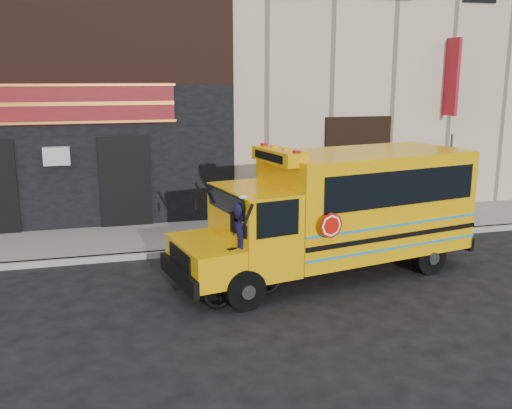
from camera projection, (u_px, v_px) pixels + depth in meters
The scene contains 8 objects.
ground at pixel (290, 284), 12.32m from camera, with size 120.00×120.00×0.00m, color black.
curb at pixel (259, 246), 14.76m from camera, with size 40.00×0.20×0.15m, color gray.
sidewalk at pixel (245, 231), 16.17m from camera, with size 40.00×3.00×0.15m, color slate.
building at pixel (202, 27), 20.81m from camera, with size 20.00×10.70×12.00m.
school_bus at pixel (341, 208), 12.70m from camera, with size 7.18×3.45×2.92m.
sign_pole at pixel (449, 179), 15.93m from camera, with size 0.09×0.25×2.83m.
bicycle at pixel (245, 274), 11.22m from camera, with size 0.55×1.96×1.18m, color black.
cyclist at pixel (244, 254), 11.06m from camera, with size 0.74×0.48×2.02m, color black.
Camera 1 is at (-3.69, -11.06, 4.40)m, focal length 40.00 mm.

